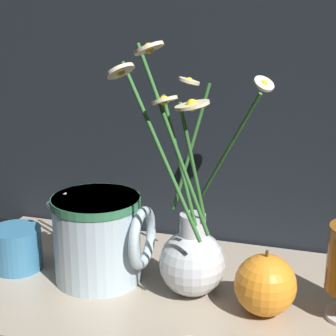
{
  "coord_description": "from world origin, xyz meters",
  "views": [
    {
      "loc": [
        0.23,
        -0.7,
        0.41
      ],
      "look_at": [
        0.02,
        0.0,
        0.19
      ],
      "focal_mm": 60.0,
      "sensor_mm": 36.0,
      "label": 1
    }
  ],
  "objects_px": {
    "vase_with_flowers": "(192,251)",
    "orange_fruit": "(265,285)",
    "ceramic_pitcher": "(99,235)",
    "yellow_mug": "(15,248)"
  },
  "relations": [
    {
      "from": "vase_with_flowers",
      "to": "ceramic_pitcher",
      "type": "distance_m",
      "value": 0.14
    },
    {
      "from": "vase_with_flowers",
      "to": "yellow_mug",
      "type": "xyz_separation_m",
      "value": [
        -0.28,
        -0.0,
        -0.03
      ]
    },
    {
      "from": "yellow_mug",
      "to": "orange_fruit",
      "type": "distance_m",
      "value": 0.38
    },
    {
      "from": "yellow_mug",
      "to": "ceramic_pitcher",
      "type": "xyz_separation_m",
      "value": [
        0.14,
        0.01,
        0.04
      ]
    },
    {
      "from": "vase_with_flowers",
      "to": "orange_fruit",
      "type": "distance_m",
      "value": 0.11
    },
    {
      "from": "yellow_mug",
      "to": "orange_fruit",
      "type": "bearing_deg",
      "value": -2.78
    },
    {
      "from": "orange_fruit",
      "to": "ceramic_pitcher",
      "type": "bearing_deg",
      "value": 174.38
    },
    {
      "from": "ceramic_pitcher",
      "to": "yellow_mug",
      "type": "bearing_deg",
      "value": -177.68
    },
    {
      "from": "yellow_mug",
      "to": "orange_fruit",
      "type": "relative_size",
      "value": 0.96
    },
    {
      "from": "vase_with_flowers",
      "to": "yellow_mug",
      "type": "height_order",
      "value": "vase_with_flowers"
    }
  ]
}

